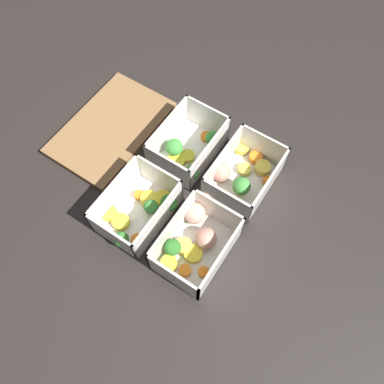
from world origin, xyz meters
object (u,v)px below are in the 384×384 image
(container_far_right, at_px, (188,147))
(container_near_left, at_px, (195,240))
(container_far_left, at_px, (141,209))
(container_near_right, at_px, (238,177))

(container_far_right, bearing_deg, container_near_left, -143.09)
(container_far_right, bearing_deg, container_far_left, -179.37)
(container_near_left, height_order, container_near_right, same)
(container_near_right, distance_m, container_far_right, 0.13)
(container_far_left, xyz_separation_m, container_far_right, (0.18, 0.00, 0.00))
(container_far_left, height_order, container_far_right, same)
(container_near_left, bearing_deg, container_far_right, 36.91)
(container_far_left, bearing_deg, container_near_right, -35.94)
(container_near_left, distance_m, container_far_right, 0.22)
(container_near_left, relative_size, container_far_right, 1.00)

